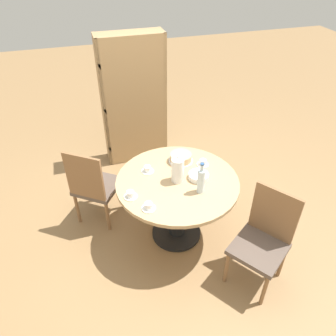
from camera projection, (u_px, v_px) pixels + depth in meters
ground_plane at (176, 233)px, 3.47m from camera, size 14.00×14.00×0.00m
dining_table at (177, 194)px, 3.14m from camera, size 1.15×1.15×0.72m
chair_a at (263, 239)px, 2.79m from camera, size 0.59×0.59×0.93m
chair_b at (94, 185)px, 3.35m from camera, size 0.59×0.59×0.93m
bookshelf at (134, 103)px, 4.13m from camera, size 0.80×0.28×1.66m
coffee_pot at (178, 169)px, 2.96m from camera, size 0.12×0.12×0.28m
water_bottle at (201, 180)px, 2.83m from camera, size 0.07×0.07×0.31m
cake_main at (181, 158)px, 3.25m from camera, size 0.25×0.25×0.08m
cup_a at (131, 195)px, 2.84m from camera, size 0.12×0.12×0.06m
cup_b at (149, 206)px, 2.72m from camera, size 0.12×0.12×0.06m
cup_c at (203, 163)px, 3.21m from camera, size 0.12×0.12×0.06m
cup_d at (148, 170)px, 3.12m from camera, size 0.12×0.12×0.06m
plate_stack at (199, 176)px, 3.04m from camera, size 0.19×0.19×0.05m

